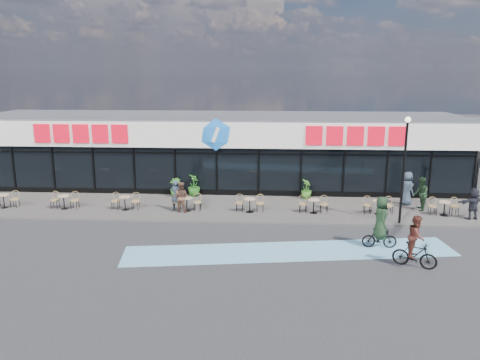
% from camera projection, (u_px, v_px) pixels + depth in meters
% --- Properties ---
extents(ground, '(120.00, 120.00, 0.00)m').
position_uv_depth(ground, '(201.00, 237.00, 21.50)').
color(ground, '#28282B').
rests_on(ground, ground).
extents(sidewalk, '(44.00, 5.00, 0.10)m').
position_uv_depth(sidewalk, '(212.00, 207.00, 25.85)').
color(sidewalk, '#514D48').
rests_on(sidewalk, ground).
extents(bike_lane, '(14.17, 4.13, 0.01)m').
position_uv_depth(bike_lane, '(290.00, 251.00, 19.82)').
color(bike_lane, '#65A2BF').
rests_on(bike_lane, ground).
extents(building, '(30.60, 6.57, 4.75)m').
position_uv_depth(building, '(221.00, 150.00, 30.59)').
color(building, black).
rests_on(building, ground).
extents(lamp_post, '(0.28, 0.28, 5.24)m').
position_uv_depth(lamp_post, '(404.00, 161.00, 22.44)').
color(lamp_post, black).
rests_on(lamp_post, sidewalk).
extents(bistro_set_0, '(1.54, 0.62, 0.90)m').
position_uv_depth(bistro_set_0, '(5.00, 199.00, 25.63)').
color(bistro_set_0, tan).
rests_on(bistro_set_0, sidewalk).
extents(bistro_set_1, '(1.54, 0.62, 0.90)m').
position_uv_depth(bistro_set_1, '(65.00, 200.00, 25.44)').
color(bistro_set_1, tan).
rests_on(bistro_set_1, sidewalk).
extents(bistro_set_2, '(1.54, 0.62, 0.90)m').
position_uv_depth(bistro_set_2, '(125.00, 201.00, 25.25)').
color(bistro_set_2, tan).
rests_on(bistro_set_2, sidewalk).
extents(bistro_set_3, '(1.54, 0.62, 0.90)m').
position_uv_depth(bistro_set_3, '(187.00, 202.00, 25.06)').
color(bistro_set_3, tan).
rests_on(bistro_set_3, sidewalk).
extents(bistro_set_4, '(1.54, 0.62, 0.90)m').
position_uv_depth(bistro_set_4, '(250.00, 203.00, 24.87)').
color(bistro_set_4, tan).
rests_on(bistro_set_4, sidewalk).
extents(bistro_set_5, '(1.54, 0.62, 0.90)m').
position_uv_depth(bistro_set_5, '(313.00, 204.00, 24.68)').
color(bistro_set_5, tan).
rests_on(bistro_set_5, sidewalk).
extents(bistro_set_6, '(1.54, 0.62, 0.90)m').
position_uv_depth(bistro_set_6, '(378.00, 205.00, 24.49)').
color(bistro_set_6, tan).
rests_on(bistro_set_6, sidewalk).
extents(bistro_set_7, '(1.54, 0.62, 0.90)m').
position_uv_depth(bistro_set_7, '(444.00, 206.00, 24.31)').
color(bistro_set_7, tan).
rests_on(bistro_set_7, sidewalk).
extents(potted_plant_left, '(0.66, 0.66, 1.10)m').
position_uv_depth(potted_plant_left, '(175.00, 187.00, 27.79)').
color(potted_plant_left, '#2E681D').
rests_on(potted_plant_left, sidewalk).
extents(potted_plant_mid, '(0.81, 0.81, 1.30)m').
position_uv_depth(potted_plant_mid, '(194.00, 185.00, 27.88)').
color(potted_plant_mid, '#215919').
rests_on(potted_plant_mid, sidewalk).
extents(potted_plant_right, '(0.77, 0.77, 1.13)m').
position_uv_depth(potted_plant_right, '(306.00, 189.00, 27.35)').
color(potted_plant_right, '#336A1E').
rests_on(potted_plant_right, sidewalk).
extents(patron_left, '(0.71, 0.59, 1.67)m').
position_uv_depth(patron_left, '(176.00, 195.00, 25.00)').
color(patron_left, '#334150').
rests_on(patron_left, sidewalk).
extents(patron_right, '(0.89, 0.75, 1.64)m').
position_uv_depth(patron_right, '(181.00, 197.00, 24.76)').
color(patron_right, brown).
rests_on(patron_right, sidewalk).
extents(pedestrian_a, '(0.81, 0.98, 1.82)m').
position_uv_depth(pedestrian_a, '(421.00, 194.00, 24.99)').
color(pedestrian_a, black).
rests_on(pedestrian_a, sidewalk).
extents(pedestrian_b, '(0.90, 1.08, 1.88)m').
position_uv_depth(pedestrian_b, '(407.00, 188.00, 26.03)').
color(pedestrian_b, '#2F3C4A').
rests_on(pedestrian_b, sidewalk).
extents(pedestrian_c, '(1.57, 0.80, 1.62)m').
position_uv_depth(pedestrian_c, '(473.00, 204.00, 23.53)').
color(pedestrian_c, black).
rests_on(pedestrian_c, sidewalk).
extents(cyclist_a, '(1.73, 1.13, 2.10)m').
position_uv_depth(cyclist_a, '(415.00, 246.00, 18.05)').
color(cyclist_a, black).
rests_on(cyclist_a, ground).
extents(cyclist_b, '(1.49, 0.92, 2.29)m').
position_uv_depth(cyclist_b, '(380.00, 225.00, 19.98)').
color(cyclist_b, black).
rests_on(cyclist_b, ground).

